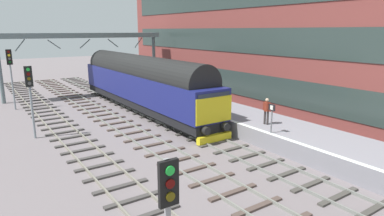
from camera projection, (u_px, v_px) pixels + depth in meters
ground_plane at (181, 128)px, 23.17m from camera, size 140.00×140.00×0.00m
track_main at (181, 127)px, 23.16m from camera, size 2.50×60.00×0.15m
track_adjacent_west at (138, 135)px, 21.33m from camera, size 2.50×60.00×0.15m
track_adjacent_far_west at (80, 146)px, 19.30m from camera, size 2.50×60.00×0.15m
station_platform at (221, 114)px, 25.03m from camera, size 4.00×44.00×1.01m
station_building at (251, 21)px, 31.10m from camera, size 5.66×37.63×15.00m
diesel_locomotive at (141, 82)px, 27.61m from camera, size 2.74×20.25×4.68m
signal_post_mid at (30, 92)px, 20.27m from camera, size 0.44×0.22×4.57m
signal_post_far at (11, 71)px, 27.75m from camera, size 0.44×0.22×5.14m
platform_number_sign at (272, 114)px, 18.46m from camera, size 0.10×0.44×1.66m
waiting_passenger at (267, 109)px, 20.23m from camera, size 0.41×0.50×1.64m
overhead_footbridge at (85, 38)px, 34.00m from camera, size 16.33×2.00×6.42m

